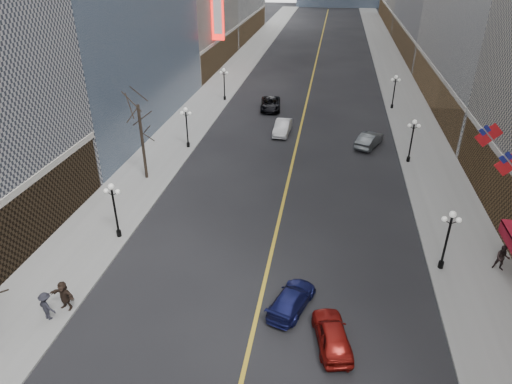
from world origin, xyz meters
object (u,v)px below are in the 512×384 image
(car_sb_mid, at_px, (332,334))
(car_sb_far, at_px, (369,140))
(streetlamp_east_1, at_px, (448,234))
(streetlamp_east_2, at_px, (412,136))
(streetlamp_east_3, at_px, (395,88))
(car_nb_far, at_px, (271,104))
(streetlamp_west_2, at_px, (187,123))
(streetlamp_west_1, at_px, (114,205))
(streetlamp_west_3, at_px, (224,81))
(car_nb_mid, at_px, (282,127))
(car_sb_near, at_px, (292,299))

(car_sb_mid, bearing_deg, car_sb_far, -109.47)
(streetlamp_east_1, bearing_deg, streetlamp_east_2, 90.00)
(car_sb_mid, relative_size, car_sb_far, 0.89)
(streetlamp_east_3, xyz_separation_m, car_nb_far, (-16.48, -2.96, -2.11))
(streetlamp_east_1, bearing_deg, streetlamp_west_2, 142.67)
(streetlamp_west_1, distance_m, car_nb_far, 33.86)
(streetlamp_west_3, distance_m, car_nb_far, 7.99)
(streetlamp_east_3, distance_m, car_sb_mid, 44.74)
(streetlamp_west_2, bearing_deg, streetlamp_east_1, -37.33)
(streetlamp_east_1, distance_m, car_sb_mid, 11.10)
(car_sb_far, bearing_deg, car_sb_mid, 106.48)
(streetlamp_west_1, bearing_deg, car_sb_far, 47.75)
(car_nb_mid, bearing_deg, streetlamp_west_3, 131.89)
(streetlamp_west_3, bearing_deg, streetlamp_west_1, -90.00)
(streetlamp_east_1, height_order, streetlamp_west_2, same)
(car_nb_far, xyz_separation_m, car_sb_far, (12.67, -11.25, 0.01))
(streetlamp_east_2, relative_size, car_nb_far, 0.79)
(streetlamp_east_3, height_order, car_sb_far, streetlamp_east_3)
(streetlamp_east_1, xyz_separation_m, car_nb_far, (-16.48, 33.04, -2.11))
(car_nb_far, relative_size, car_sb_near, 1.26)
(streetlamp_east_3, bearing_deg, streetlamp_east_2, -90.00)
(streetlamp_east_1, relative_size, car_sb_near, 1.00)
(car_nb_far, bearing_deg, streetlamp_east_1, -70.13)
(car_nb_mid, bearing_deg, streetlamp_east_2, -21.55)
(streetlamp_east_1, relative_size, streetlamp_west_1, 1.00)
(car_nb_mid, xyz_separation_m, car_sb_near, (4.00, -29.63, -0.15))
(streetlamp_east_2, bearing_deg, car_sb_mid, -105.62)
(streetlamp_east_2, height_order, car_nb_mid, streetlamp_east_2)
(streetlamp_east_2, relative_size, car_sb_near, 1.00)
(car_nb_far, bearing_deg, car_sb_far, -48.25)
(streetlamp_east_3, relative_size, car_sb_far, 0.93)
(streetlamp_east_2, bearing_deg, streetlamp_west_3, 142.67)
(streetlamp_west_2, distance_m, car_sb_near, 27.35)
(streetlamp_east_3, height_order, streetlamp_west_3, same)
(streetlamp_east_2, relative_size, car_sb_far, 0.93)
(car_sb_near, bearing_deg, car_sb_far, -83.89)
(streetlamp_east_2, height_order, car_sb_near, streetlamp_east_2)
(streetlamp_east_3, xyz_separation_m, car_nb_mid, (-13.80, -11.88, -2.10))
(car_sb_mid, distance_m, car_sb_far, 30.07)
(streetlamp_west_2, distance_m, streetlamp_west_3, 18.00)
(streetlamp_west_1, bearing_deg, car_nb_far, 77.84)
(streetlamp_east_1, xyz_separation_m, streetlamp_west_2, (-23.60, 18.00, 0.00))
(streetlamp_east_2, xyz_separation_m, car_sb_far, (-3.81, 3.79, -2.10))
(car_sb_near, bearing_deg, car_sb_mid, 152.66)
(car_sb_far, bearing_deg, streetlamp_east_1, 123.05)
(streetlamp_east_1, height_order, streetlamp_east_2, same)
(streetlamp_east_3, bearing_deg, streetlamp_east_1, -90.00)
(streetlamp_west_1, bearing_deg, streetlamp_east_3, 56.75)
(streetlamp_west_1, distance_m, car_nb_mid, 26.12)
(streetlamp_west_1, height_order, streetlamp_west_3, same)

